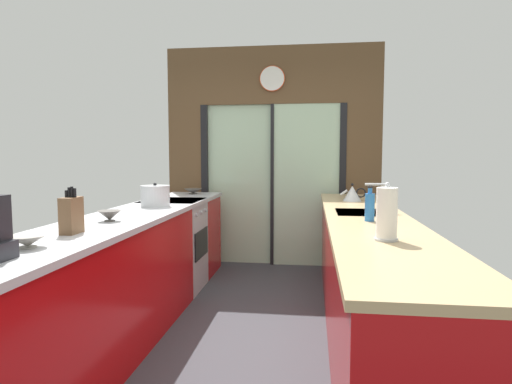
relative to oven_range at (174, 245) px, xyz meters
name	(u,v)px	position (x,y,z in m)	size (l,w,h in m)	color
ground_plane	(253,317)	(0.91, -0.65, -0.47)	(5.04, 7.60, 0.02)	#38383D
back_wall_unit	(272,143)	(0.91, 1.15, 1.07)	(2.64, 0.12, 2.70)	brown
left_counter_run	(127,274)	(0.00, -1.12, 0.01)	(0.62, 3.80, 0.92)	#AD0C0F
right_counter_run	(367,277)	(1.82, -0.95, 0.01)	(0.62, 3.80, 0.92)	#AD0C0F
sink_faucet	(383,193)	(1.96, -0.70, 0.62)	(0.19, 0.02, 0.23)	#B7BABC
oven_range	(174,245)	(0.00, 0.00, 0.00)	(0.60, 0.60, 0.92)	#B7BABC
mixing_bowl_near	(27,241)	(0.02, -2.28, 0.50)	(0.19, 0.19, 0.06)	gray
mixing_bowl_mid	(110,215)	(0.02, -1.41, 0.50)	(0.16, 0.16, 0.07)	#514C47
mixing_bowl_far	(193,191)	(0.02, 0.68, 0.50)	(0.21, 0.21, 0.06)	#514C47
knife_block	(71,215)	(0.02, -1.88, 0.57)	(0.08, 0.14, 0.27)	brown
stock_pot	(155,196)	(0.02, -0.54, 0.56)	(0.26, 0.26, 0.21)	#B7BABC
kettle	(352,193)	(1.80, 0.15, 0.54)	(0.26, 0.18, 0.18)	#B7BABC
soap_bottle	(370,206)	(1.80, -1.17, 0.57)	(0.07, 0.07, 0.24)	#286BB7
paper_towel_roll	(387,214)	(1.80, -1.85, 0.61)	(0.13, 0.13, 0.31)	#B7BABC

